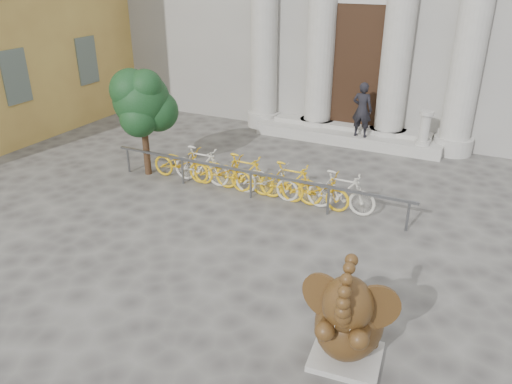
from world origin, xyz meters
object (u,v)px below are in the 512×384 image
at_px(elephant_statue, 349,321).
at_px(pedestrian, 362,110).
at_px(tree, 142,102).
at_px(bike_rack, 255,176).

distance_m(elephant_statue, pedestrian, 9.56).
height_order(elephant_statue, tree, tree).
relative_size(bike_rack, pedestrian, 4.70).
bearing_deg(bike_rack, pedestrian, 73.10).
distance_m(bike_rack, tree, 3.55).
relative_size(bike_rack, tree, 2.74).
distance_m(bike_rack, pedestrian, 4.88).
relative_size(elephant_statue, tree, 0.69).
xyz_separation_m(bike_rack, tree, (-3.20, -0.13, 1.53)).
relative_size(elephant_statue, bike_rack, 0.25).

